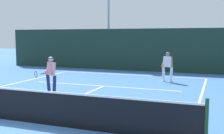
% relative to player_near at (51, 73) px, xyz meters
% --- Properties ---
extents(ground_plane, '(80.00, 80.00, 0.00)m').
position_rel_player_near_xyz_m(ground_plane, '(1.50, -3.93, -0.90)').
color(ground_plane, '#4172B1').
extents(court_line_baseline_far, '(9.62, 0.10, 0.01)m').
position_rel_player_near_xyz_m(court_line_baseline_far, '(1.50, 6.97, -0.90)').
color(court_line_baseline_far, white).
rests_on(court_line_baseline_far, ground_plane).
extents(court_line_service, '(7.85, 0.10, 0.01)m').
position_rel_player_near_xyz_m(court_line_service, '(1.50, 2.50, -0.90)').
color(court_line_service, white).
rests_on(court_line_service, ground_plane).
extents(court_line_centre, '(0.10, 6.40, 0.01)m').
position_rel_player_near_xyz_m(court_line_centre, '(1.50, -0.73, -0.90)').
color(court_line_centre, white).
rests_on(court_line_centre, ground_plane).
extents(tennis_net, '(10.55, 0.09, 1.12)m').
position_rel_player_near_xyz_m(tennis_net, '(1.50, -3.93, -0.39)').
color(tennis_net, '#1E4723').
rests_on(tennis_net, ground_plane).
extents(player_near, '(1.09, 0.82, 1.64)m').
position_rel_player_near_xyz_m(player_near, '(0.00, 0.00, 0.00)').
color(player_near, '#1E234C').
rests_on(player_near, ground_plane).
extents(player_far, '(0.93, 0.84, 1.67)m').
position_rel_player_near_xyz_m(player_far, '(4.31, 4.95, 0.02)').
color(player_far, silver).
rests_on(player_far, ground_plane).
extents(tennis_ball, '(0.07, 0.07, 0.07)m').
position_rel_player_near_xyz_m(tennis_ball, '(-0.23, 0.65, -0.87)').
color(tennis_ball, '#D1E033').
rests_on(tennis_ball, ground_plane).
extents(back_fence_windscreen, '(21.99, 0.12, 3.09)m').
position_rel_player_near_xyz_m(back_fence_windscreen, '(1.50, 9.29, 0.64)').
color(back_fence_windscreen, '#1A3127').
rests_on(back_fence_windscreen, ground_plane).
extents(light_pole, '(0.55, 0.44, 7.55)m').
position_rel_player_near_xyz_m(light_pole, '(-1.65, 11.23, 3.72)').
color(light_pole, '#9EA39E').
rests_on(light_pole, ground_plane).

